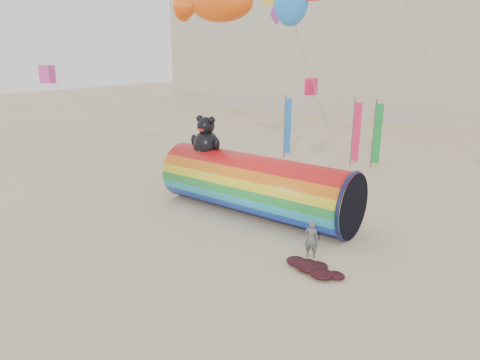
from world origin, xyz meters
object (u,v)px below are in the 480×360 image
Objects in this scene: hotel_building at (359,38)px; kite_handler at (311,239)px; windsock_assembly at (256,184)px; fabric_bundle at (312,268)px.

hotel_building reaches higher than kite_handler.
windsock_assembly is 4.28× the size of fabric_bundle.
hotel_building reaches higher than windsock_assembly.
hotel_building is 35.38× the size of kite_handler.
kite_handler is at bearing -30.02° from windsock_assembly.
hotel_building is 45.22m from windsock_assembly.
hotel_building is 50.94m from fabric_bundle.
hotel_building reaches higher than fabric_bundle.
fabric_bundle is (17.83, -46.62, -10.14)m from hotel_building.
fabric_bundle is at bearing -35.18° from windsock_assembly.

